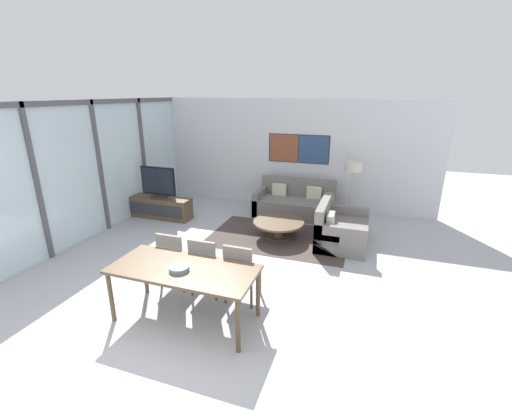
# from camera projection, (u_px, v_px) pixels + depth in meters

# --- Properties ---
(ground_plane) EXTENTS (24.00, 24.00, 0.00)m
(ground_plane) POSITION_uv_depth(u_px,v_px,m) (155.00, 353.00, 4.05)
(ground_plane) COLOR #B2B2B7
(wall_back) EXTENTS (7.67, 0.09, 2.80)m
(wall_back) POSITION_uv_depth(u_px,v_px,m) (285.00, 153.00, 8.98)
(wall_back) COLOR silver
(wall_back) RESTS_ON ground_plane
(window_wall_left) EXTENTS (0.07, 5.99, 2.80)m
(window_wall_left) POSITION_uv_depth(u_px,v_px,m) (98.00, 161.00, 7.28)
(window_wall_left) COLOR silver
(window_wall_left) RESTS_ON ground_plane
(area_rug) EXTENTS (2.87, 1.83, 0.01)m
(area_rug) POSITION_uv_depth(u_px,v_px,m) (278.00, 237.00, 7.26)
(area_rug) COLOR #473D38
(area_rug) RESTS_ON ground_plane
(tv_console) EXTENTS (1.56, 0.44, 0.51)m
(tv_console) POSITION_uv_depth(u_px,v_px,m) (160.00, 207.00, 8.36)
(tv_console) COLOR brown
(tv_console) RESTS_ON ground_plane
(television) EXTENTS (0.90, 0.20, 0.75)m
(television) POSITION_uv_depth(u_px,v_px,m) (158.00, 183.00, 8.16)
(television) COLOR #2D2D33
(television) RESTS_ON tv_console
(sofa_main) EXTENTS (1.90, 0.96, 0.86)m
(sofa_main) POSITION_uv_depth(u_px,v_px,m) (295.00, 204.00, 8.57)
(sofa_main) COLOR slate
(sofa_main) RESTS_ON ground_plane
(sofa_side) EXTENTS (0.96, 1.37, 0.86)m
(sofa_side) POSITION_uv_depth(u_px,v_px,m) (338.00, 230.00, 6.93)
(sofa_side) COLOR slate
(sofa_side) RESTS_ON ground_plane
(coffee_table) EXTENTS (1.06, 1.06, 0.37)m
(coffee_table) POSITION_uv_depth(u_px,v_px,m) (278.00, 225.00, 7.18)
(coffee_table) COLOR brown
(coffee_table) RESTS_ON ground_plane
(dining_table) EXTENTS (1.93, 0.85, 0.77)m
(dining_table) POSITION_uv_depth(u_px,v_px,m) (184.00, 273.00, 4.47)
(dining_table) COLOR brown
(dining_table) RESTS_ON ground_plane
(dining_chair_left) EXTENTS (0.46, 0.46, 0.93)m
(dining_chair_left) POSITION_uv_depth(u_px,v_px,m) (175.00, 256.00, 5.29)
(dining_chair_left) COLOR gray
(dining_chair_left) RESTS_ON ground_plane
(dining_chair_centre) EXTENTS (0.46, 0.46, 0.93)m
(dining_chair_centre) POSITION_uv_depth(u_px,v_px,m) (206.00, 263.00, 5.09)
(dining_chair_centre) COLOR gray
(dining_chair_centre) RESTS_ON ground_plane
(dining_chair_right) EXTENTS (0.46, 0.46, 0.93)m
(dining_chair_right) POSITION_uv_depth(u_px,v_px,m) (241.00, 269.00, 4.90)
(dining_chair_right) COLOR gray
(dining_chair_right) RESTS_ON ground_plane
(fruit_bowl) EXTENTS (0.26, 0.26, 0.06)m
(fruit_bowl) POSITION_uv_depth(u_px,v_px,m) (179.00, 268.00, 4.38)
(fruit_bowl) COLOR slate
(fruit_bowl) RESTS_ON dining_table
(floor_lamp) EXTENTS (0.39, 0.39, 1.41)m
(floor_lamp) POSITION_uv_depth(u_px,v_px,m) (353.00, 170.00, 7.94)
(floor_lamp) COLOR #2D2D33
(floor_lamp) RESTS_ON ground_plane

